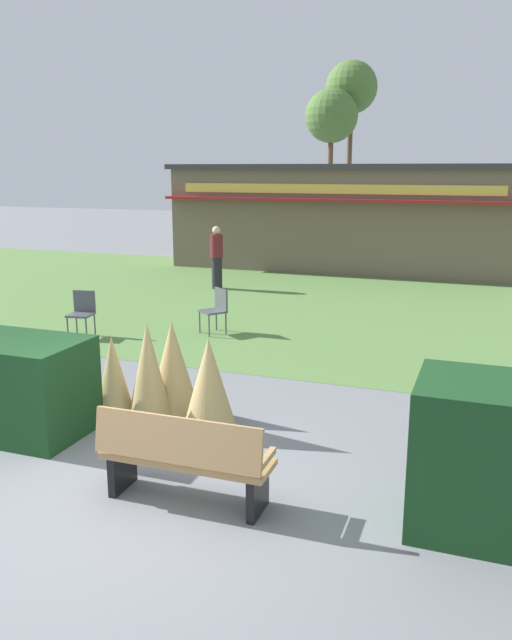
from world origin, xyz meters
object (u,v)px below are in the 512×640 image
Objects in this scene: person_strolling at (217,257)px; tree_left_bg at (331,117)px; food_kiosk at (349,215)px; cafe_chair_east at (82,310)px; tree_right_bg at (352,89)px; park_bench at (184,458)px; parked_car_west_slot at (358,224)px; cafe_chair_west at (216,307)px.

person_strolling is 0.23× the size of tree_left_bg.
food_kiosk is 12.45× the size of cafe_chair_east.
food_kiosk is 1.25× the size of tree_right_bg.
tree_right_bg reaches higher than cafe_chair_east.
park_bench is 1.92× the size of cafe_chair_east.
tree_left_bg is (-1.18, 24.41, 5.31)m from cafe_chair_east.
tree_right_bg is at bearing 65.77° from tree_left_bg.
parked_car_west_slot reaches higher than park_bench.
food_kiosk is at bearing -80.72° from parked_car_west_slot.
cafe_chair_east is 20.02m from parked_car_west_slot.
park_bench is 25.29m from parked_car_west_slot.
cafe_chair_west is 1.00× the size of cafe_chair_east.
tree_left_bg is 0.82× the size of tree_right_bg.
cafe_chair_east is at bearing 40.01° from person_strolling.
food_kiosk is at bearing -158.91° from person_strolling.
park_bench is 0.23× the size of tree_left_bg.
food_kiosk is at bearing -77.55° from tree_right_bg.
tree_left_bg is (-3.51, 23.28, 5.31)m from cafe_chair_west.
tree_right_bg reaches higher than tree_left_bg.
person_strolling is (-1.94, 4.44, 0.33)m from cafe_chair_west.
parked_car_west_slot reaches higher than cafe_chair_east.
person_strolling reaches higher than parked_car_west_slot.
tree_left_bg reaches higher than cafe_chair_east.
tree_left_bg reaches higher than cafe_chair_west.
cafe_chair_west is 0.53× the size of person_strolling.
cafe_chair_west is 24.13m from tree_left_bg.
park_bench is at bearing -80.48° from tree_right_bg.
parked_car_west_slot is at bearing 86.17° from cafe_chair_east.
cafe_chair_west is 0.12× the size of tree_left_bg.
food_kiosk is 10.13m from cafe_chair_west.
person_strolling reaches higher than park_bench.
tree_right_bg is (-3.26, 14.76, 5.70)m from food_kiosk.
tree_right_bg reaches higher than parked_car_west_slot.
cafe_chair_east is 25.01m from tree_left_bg.
cafe_chair_east is at bearing -154.00° from cafe_chair_west.
tree_left_bg is (-2.52, 4.44, 5.19)m from parked_car_west_slot.
tree_left_bg is 2.28m from tree_right_bg.
park_bench is 6.67m from cafe_chair_west.
cafe_chair_west is at bearing -86.99° from parked_car_west_slot.
tree_right_bg reaches higher than food_kiosk.
tree_left_bg is (-1.57, 18.84, 4.98)m from person_strolling.
parked_car_west_slot is at bearing -60.47° from tree_left_bg.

